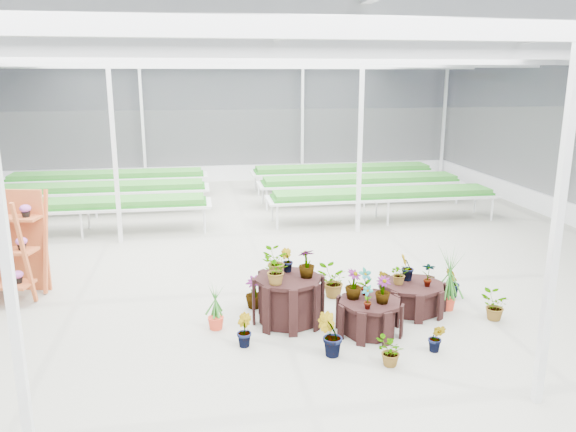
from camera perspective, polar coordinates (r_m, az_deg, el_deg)
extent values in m
plane|color=gray|center=(10.52, -2.69, -8.14)|extent=(24.00, 24.00, 0.00)
cylinder|color=black|center=(9.34, 0.04, -8.49)|extent=(1.18, 1.18, 0.78)
cylinder|color=black|center=(9.11, 8.25, -10.06)|extent=(1.25, 1.25, 0.54)
cylinder|color=black|center=(10.05, 12.54, -8.04)|extent=(1.29, 1.29, 0.50)
imported|color=#2B7025|center=(9.20, -1.36, -4.69)|extent=(0.51, 0.47, 0.47)
imported|color=#2B7025|center=(9.13, 1.92, -4.81)|extent=(0.31, 0.31, 0.48)
imported|color=#2B7025|center=(9.40, -0.13, -4.52)|extent=(0.28, 0.28, 0.39)
imported|color=#2B7025|center=(8.81, -1.27, -5.61)|extent=(0.52, 0.53, 0.45)
imported|color=#2B7025|center=(8.97, 6.67, -6.91)|extent=(0.38, 0.38, 0.48)
imported|color=#2B7025|center=(8.87, 9.61, -7.44)|extent=(0.25, 0.25, 0.42)
imported|color=#2B7025|center=(9.13, 7.84, -6.63)|extent=(0.27, 0.22, 0.45)
imported|color=#2B7025|center=(8.64, 8.07, -8.17)|extent=(0.22, 0.24, 0.37)
imported|color=#2B7025|center=(9.83, 11.27, -5.78)|extent=(0.34, 0.30, 0.37)
imported|color=#2B7025|center=(9.81, 14.07, -5.77)|extent=(0.27, 0.25, 0.43)
imported|color=#2B7025|center=(9.99, 11.97, -5.13)|extent=(0.34, 0.32, 0.49)
imported|color=#2B7025|center=(8.64, -4.54, -11.49)|extent=(0.29, 0.33, 0.51)
imported|color=#2B7025|center=(9.94, -3.44, -7.73)|extent=(0.43, 0.43, 0.57)
imported|color=#2B7025|center=(8.32, 4.30, -11.96)|extent=(0.41, 0.36, 0.66)
imported|color=#2B7025|center=(8.20, 10.36, -13.43)|extent=(0.52, 0.51, 0.44)
imported|color=#2B7025|center=(8.73, 14.86, -11.87)|extent=(0.32, 0.30, 0.45)
imported|color=#2B7025|center=(10.07, 20.15, -8.56)|extent=(0.59, 0.57, 0.49)
imported|color=#2B7025|center=(10.78, 16.38, -6.52)|extent=(0.36, 0.39, 0.58)
imported|color=#2B7025|center=(10.46, 9.87, -6.84)|extent=(0.25, 0.31, 0.55)
imported|color=#2B7025|center=(10.40, 4.50, -6.65)|extent=(0.60, 0.53, 0.61)
imported|color=#2B7025|center=(10.15, -0.01, -6.95)|extent=(0.78, 0.79, 0.66)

